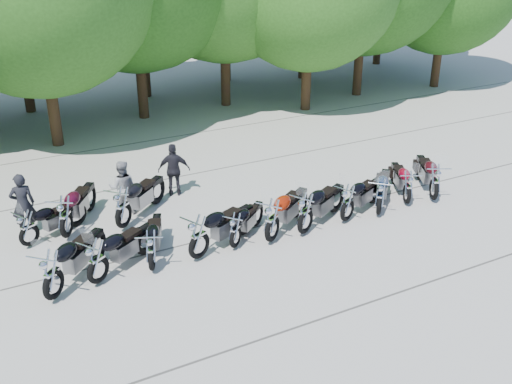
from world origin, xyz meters
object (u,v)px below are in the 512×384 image
motorcycle_5 (272,219)px  rider_1 (122,187)px  motorcycle_7 (348,202)px  rider_2 (174,170)px  motorcycle_9 (408,186)px  motorcycle_12 (65,216)px  motorcycle_1 (97,260)px  motorcycle_2 (151,249)px  motorcycle_6 (306,212)px  motorcycle_8 (380,196)px  motorcycle_3 (199,236)px  motorcycle_11 (28,227)px  motorcycle_13 (123,206)px  motorcycle_0 (52,273)px  motorcycle_10 (435,181)px  rider_0 (23,204)px  motorcycle_4 (235,229)px

motorcycle_5 → rider_1: (-2.98, 3.70, 0.10)m
motorcycle_7 → rider_2: bearing=17.5°
motorcycle_9 → motorcycle_12: size_ratio=0.87×
motorcycle_1 → rider_2: 5.32m
motorcycle_12 → motorcycle_2: bearing=152.2°
motorcycle_6 → motorcycle_8: size_ratio=1.08×
motorcycle_3 → rider_1: size_ratio=1.52×
motorcycle_11 → motorcycle_13: motorcycle_13 is taller
motorcycle_2 → rider_1: (0.35, 3.56, 0.20)m
motorcycle_2 → rider_1: rider_1 is taller
motorcycle_1 → motorcycle_7: size_ratio=1.03×
motorcycle_8 → motorcycle_11: (-9.40, 2.88, -0.06)m
motorcycle_6 → motorcycle_7: (1.48, 0.08, -0.05)m
motorcycle_5 → rider_1: 4.75m
motorcycle_0 → motorcycle_1: size_ratio=1.07×
motorcycle_5 → rider_2: 4.35m
motorcycle_9 → motorcycle_11: bearing=12.7°
motorcycle_7 → motorcycle_10: motorcycle_10 is taller
motorcycle_1 → motorcycle_5: (4.66, -0.16, 0.04)m
motorcycle_0 → motorcycle_9: bearing=-134.3°
motorcycle_10 → rider_0: 12.09m
motorcycle_11 → rider_0: (0.05, 0.91, 0.29)m
motorcycle_7 → motorcycle_10: (3.22, -0.08, 0.03)m
motorcycle_0 → motorcycle_11: bearing=-43.4°
motorcycle_12 → motorcycle_1: bearing=126.8°
motorcycle_11 → rider_2: size_ratio=1.24×
motorcycle_12 → rider_1: 2.05m
motorcycle_0 → motorcycle_2: size_ratio=1.16×
motorcycle_5 → motorcycle_13: size_ratio=0.99×
motorcycle_7 → motorcycle_6: bearing=69.0°
motorcycle_6 → motorcycle_7: bearing=-114.2°
motorcycle_2 → motorcycle_13: 2.50m
motorcycle_9 → rider_1: bearing=2.3°
motorcycle_4 → motorcycle_9: bearing=-129.6°
motorcycle_1 → motorcycle_7: 7.16m
motorcycle_3 → rider_1: 3.72m
motorcycle_3 → rider_0: 5.18m
motorcycle_4 → motorcycle_12: 4.65m
motorcycle_10 → motorcycle_6: bearing=28.8°
motorcycle_10 → motorcycle_12: bearing=13.7°
motorcycle_0 → rider_1: size_ratio=1.56×
motorcycle_4 → rider_0: (-4.75, 3.55, 0.31)m
motorcycle_8 → motorcycle_9: bearing=-126.8°
motorcycle_4 → motorcycle_8: bearing=-132.2°
motorcycle_8 → motorcycle_12: (-8.43, 2.88, 0.06)m
motorcycle_10 → rider_2: bearing=-2.6°
motorcycle_0 → rider_2: rider_2 is taller
motorcycle_8 → motorcycle_11: size_ratio=1.10×
rider_0 → rider_2: (4.59, 0.45, -0.03)m
motorcycle_1 → motorcycle_13: (1.36, 2.48, 0.05)m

